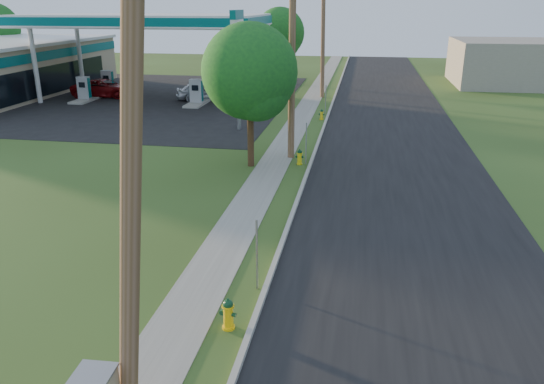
# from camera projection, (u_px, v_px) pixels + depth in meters

# --- Properties ---
(road) EXTENTS (8.00, 120.00, 0.02)m
(road) POSITION_uv_depth(u_px,v_px,m) (405.00, 217.00, 18.92)
(road) COLOR black
(road) RESTS_ON ground
(curb) EXTENTS (0.15, 120.00, 0.15)m
(curb) POSITION_uv_depth(u_px,v_px,m) (295.00, 209.00, 19.54)
(curb) COLOR #A3A196
(curb) RESTS_ON ground
(sidewalk) EXTENTS (1.50, 120.00, 0.03)m
(sidewalk) POSITION_uv_depth(u_px,v_px,m) (248.00, 207.00, 19.84)
(sidewalk) COLOR gray
(sidewalk) RESTS_ON ground
(forecourt) EXTENTS (26.00, 28.00, 0.02)m
(forecourt) POSITION_uv_depth(u_px,v_px,m) (127.00, 98.00, 42.60)
(forecourt) COLOR black
(forecourt) RESTS_ON ground
(utility_pole_near) EXTENTS (1.40, 0.32, 9.48)m
(utility_pole_near) POSITION_uv_depth(u_px,v_px,m) (131.00, 176.00, 7.91)
(utility_pole_near) COLOR brown
(utility_pole_near) RESTS_ON ground
(utility_pole_mid) EXTENTS (1.40, 0.32, 9.80)m
(utility_pole_mid) POSITION_uv_depth(u_px,v_px,m) (292.00, 55.00, 24.56)
(utility_pole_mid) COLOR brown
(utility_pole_mid) RESTS_ON ground
(utility_pole_far) EXTENTS (1.40, 0.32, 9.50)m
(utility_pole_far) POSITION_uv_depth(u_px,v_px,m) (323.00, 36.00, 41.31)
(utility_pole_far) COLOR brown
(utility_pole_far) RESTS_ON ground
(sign_post_near) EXTENTS (0.05, 0.04, 2.00)m
(sign_post_near) POSITION_uv_depth(u_px,v_px,m) (257.00, 255.00, 13.88)
(sign_post_near) COLOR gray
(sign_post_near) RESTS_ON ground
(sign_post_mid) EXTENTS (0.05, 0.04, 2.00)m
(sign_post_mid) POSITION_uv_depth(u_px,v_px,m) (306.00, 144.00, 24.83)
(sign_post_mid) COLOR gray
(sign_post_mid) RESTS_ON ground
(sign_post_far) EXTENTS (0.05, 0.04, 2.00)m
(sign_post_far) POSITION_uv_depth(u_px,v_px,m) (326.00, 99.00, 36.15)
(sign_post_far) COLOR gray
(sign_post_far) RESTS_ON ground
(gas_canopy) EXTENTS (18.18, 9.18, 6.40)m
(gas_canopy) POSITION_uv_depth(u_px,v_px,m) (144.00, 21.00, 40.29)
(gas_canopy) COLOR silver
(gas_canopy) RESTS_ON ground
(fuel_pump_nw) EXTENTS (1.20, 3.20, 1.90)m
(fuel_pump_nw) POSITION_uv_depth(u_px,v_px,m) (84.00, 92.00, 40.90)
(fuel_pump_nw) COLOR #A3A196
(fuel_pump_nw) RESTS_ON ground
(fuel_pump_ne) EXTENTS (1.20, 3.20, 1.90)m
(fuel_pump_ne) POSITION_uv_depth(u_px,v_px,m) (196.00, 95.00, 39.47)
(fuel_pump_ne) COLOR #A3A196
(fuel_pump_ne) RESTS_ON ground
(fuel_pump_sw) EXTENTS (1.20, 3.20, 1.90)m
(fuel_pump_sw) POSITION_uv_depth(u_px,v_px,m) (108.00, 84.00, 44.61)
(fuel_pump_sw) COLOR #A3A196
(fuel_pump_sw) RESTS_ON ground
(fuel_pump_se) EXTENTS (1.20, 3.20, 1.90)m
(fuel_pump_se) POSITION_uv_depth(u_px,v_px,m) (211.00, 87.00, 43.18)
(fuel_pump_se) COLOR #A3A196
(fuel_pump_se) RESTS_ON ground
(price_pylon) EXTENTS (0.34, 2.04, 6.85)m
(price_pylon) POSITION_uv_depth(u_px,v_px,m) (237.00, 36.00, 30.12)
(price_pylon) COLOR gray
(price_pylon) RESTS_ON ground
(distant_building) EXTENTS (14.00, 10.00, 4.00)m
(distant_building) POSITION_uv_depth(u_px,v_px,m) (533.00, 63.00, 48.57)
(distant_building) COLOR gray
(distant_building) RESTS_ON ground
(tree_verge) EXTENTS (4.29, 4.29, 6.51)m
(tree_verge) POSITION_uv_depth(u_px,v_px,m) (252.00, 76.00, 23.42)
(tree_verge) COLOR #362416
(tree_verge) RESTS_ON ground
(tree_lot) EXTENTS (4.55, 4.55, 6.90)m
(tree_lot) POSITION_uv_depth(u_px,v_px,m) (281.00, 35.00, 48.71)
(tree_lot) COLOR #362416
(tree_lot) RESTS_ON ground
(hydrant_near) EXTENTS (0.42, 0.37, 0.80)m
(hydrant_near) POSITION_uv_depth(u_px,v_px,m) (228.00, 314.00, 12.36)
(hydrant_near) COLOR yellow
(hydrant_near) RESTS_ON ground
(hydrant_mid) EXTENTS (0.39, 0.34, 0.75)m
(hydrant_mid) POSITION_uv_depth(u_px,v_px,m) (300.00, 157.00, 24.99)
(hydrant_mid) COLOR yellow
(hydrant_mid) RESTS_ON ground
(hydrant_far) EXTENTS (0.36, 0.32, 0.70)m
(hydrant_far) POSITION_uv_depth(u_px,v_px,m) (322.00, 115.00, 34.56)
(hydrant_far) COLOR yellow
(hydrant_far) RESTS_ON ground
(car_red) EXTENTS (5.25, 2.61, 1.43)m
(car_red) POSITION_uv_depth(u_px,v_px,m) (105.00, 88.00, 42.80)
(car_red) COLOR maroon
(car_red) RESTS_ON ground
(car_silver) EXTENTS (4.36, 3.12, 1.38)m
(car_silver) POSITION_uv_depth(u_px,v_px,m) (202.00, 91.00, 41.50)
(car_silver) COLOR silver
(car_silver) RESTS_ON ground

